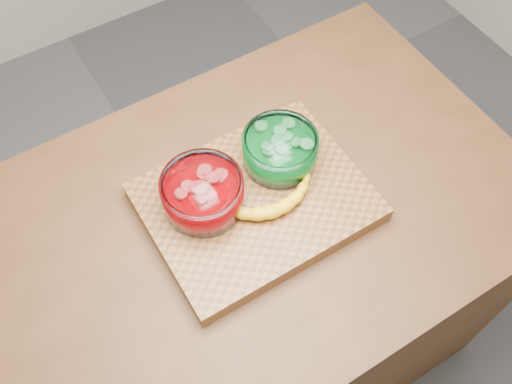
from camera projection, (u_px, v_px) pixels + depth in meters
ground at (256, 339)px, 1.98m from camera, size 3.50×3.50×0.00m
counter at (256, 289)px, 1.60m from camera, size 1.20×0.80×0.90m
cutting_board at (256, 202)px, 1.20m from camera, size 0.45×0.35×0.04m
bowl_red at (203, 193)px, 1.14m from camera, size 0.17×0.17×0.08m
bowl_green at (280, 150)px, 1.20m from camera, size 0.16×0.16×0.07m
banana at (268, 196)px, 1.16m from camera, size 0.24×0.13×0.03m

